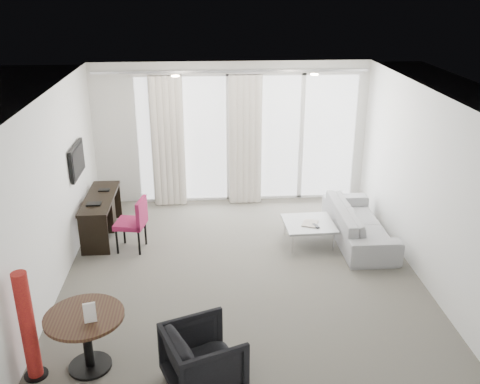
{
  "coord_description": "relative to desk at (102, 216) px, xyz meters",
  "views": [
    {
      "loc": [
        -0.48,
        -6.48,
        3.96
      ],
      "look_at": [
        0.0,
        0.6,
        1.1
      ],
      "focal_mm": 40.0,
      "sensor_mm": 36.0,
      "label": 1
    }
  ],
  "objects": [
    {
      "name": "sofa",
      "position": [
        4.16,
        -0.43,
        -0.05
      ],
      "size": [
        0.78,
        1.99,
        0.58
      ],
      "primitive_type": "imported",
      "rotation": [
        0.0,
        0.0,
        1.57
      ],
      "color": "gray",
      "rests_on": "floor"
    },
    {
      "name": "coffee_table",
      "position": [
        3.33,
        -0.49,
        -0.17
      ],
      "size": [
        0.81,
        0.81,
        0.35
      ],
      "primitive_type": null,
      "rotation": [
        0.0,
        0.0,
        0.04
      ],
      "color": "gray",
      "rests_on": "floor"
    },
    {
      "name": "rattan_chair_a",
      "position": [
        3.53,
        2.87,
        0.07
      ],
      "size": [
        0.6,
        0.6,
        0.81
      ],
      "primitive_type": null,
      "rotation": [
        0.0,
        0.0,
        0.08
      ],
      "color": "brown",
      "rests_on": "terrace_slab"
    },
    {
      "name": "curtain_track",
      "position": [
        2.2,
        1.25,
        2.11
      ],
      "size": [
        4.8,
        0.04,
        0.04
      ],
      "primitive_type": null,
      "color": "#B2B2B7",
      "rests_on": "ceiling"
    },
    {
      "name": "tub_armchair",
      "position": [
        1.64,
        -3.61,
        -0.0
      ],
      "size": [
        0.96,
        0.94,
        0.68
      ],
      "primitive_type": "imported",
      "rotation": [
        0.0,
        0.0,
        1.94
      ],
      "color": "black",
      "rests_on": "floor"
    },
    {
      "name": "downlight_a",
      "position": [
        1.3,
        0.03,
        2.25
      ],
      "size": [
        0.12,
        0.12,
        0.02
      ],
      "primitive_type": "cylinder",
      "color": "#FFE0B2",
      "rests_on": "ceiling"
    },
    {
      "name": "balustrade",
      "position": [
        2.5,
        4.38,
        0.16
      ],
      "size": [
        5.5,
        0.06,
        1.05
      ],
      "primitive_type": null,
      "color": "#B2B2B7",
      "rests_on": "terrace_slab"
    },
    {
      "name": "tv",
      "position": [
        -0.26,
        -0.12,
        1.01
      ],
      "size": [
        0.05,
        0.8,
        0.5
      ],
      "primitive_type": null,
      "color": "black",
      "rests_on": "wall_left"
    },
    {
      "name": "red_lamp",
      "position": [
        -0.15,
        -3.35,
        0.29
      ],
      "size": [
        0.26,
        0.26,
        1.26
      ],
      "primitive_type": "cylinder",
      "rotation": [
        0.0,
        0.0,
        -0.03
      ],
      "color": "maroon",
      "rests_on": "floor"
    },
    {
      "name": "floor",
      "position": [
        2.2,
        -1.57,
        -0.34
      ],
      "size": [
        5.0,
        6.0,
        0.0
      ],
      "primitive_type": "cube",
      "color": "#58544B",
      "rests_on": "ground"
    },
    {
      "name": "window_panel",
      "position": [
        2.5,
        1.41,
        0.86
      ],
      "size": [
        4.0,
        0.02,
        2.38
      ],
      "primitive_type": null,
      "color": "white",
      "rests_on": "ground"
    },
    {
      "name": "rattan_table",
      "position": [
        3.81,
        2.54,
        -0.12
      ],
      "size": [
        0.52,
        0.52,
        0.45
      ],
      "primitive_type": null,
      "rotation": [
        0.0,
        0.0,
        -0.19
      ],
      "color": "brown",
      "rests_on": "terrace_slab"
    },
    {
      "name": "window_frame",
      "position": [
        2.5,
        1.4,
        0.86
      ],
      "size": [
        4.1,
        0.06,
        2.44
      ],
      "primitive_type": null,
      "color": "white",
      "rests_on": "ground"
    },
    {
      "name": "curtain_left",
      "position": [
        1.05,
        1.25,
        0.86
      ],
      "size": [
        0.6,
        0.2,
        2.38
      ],
      "primitive_type": null,
      "color": "beige",
      "rests_on": "ground"
    },
    {
      "name": "desk",
      "position": [
        0.0,
        0.0,
        0.0
      ],
      "size": [
        0.45,
        1.45,
        0.68
      ],
      "primitive_type": null,
      "color": "black",
      "rests_on": "floor"
    },
    {
      "name": "downlight_b",
      "position": [
        3.4,
        0.03,
        2.25
      ],
      "size": [
        0.12,
        0.12,
        0.02
      ],
      "primitive_type": "cylinder",
      "color": "#FFE0B2",
      "rests_on": "ceiling"
    },
    {
      "name": "wall_left",
      "position": [
        -0.3,
        -1.57,
        0.96
      ],
      "size": [
        0.0,
        6.0,
        2.6
      ],
      "primitive_type": "cube",
      "color": "silver",
      "rests_on": "ground"
    },
    {
      "name": "rattan_chair_b",
      "position": [
        3.64,
        3.03,
        0.08
      ],
      "size": [
        0.6,
        0.6,
        0.84
      ],
      "primitive_type": null,
      "rotation": [
        0.0,
        0.0,
        0.04
      ],
      "color": "brown",
      "rests_on": "terrace_slab"
    },
    {
      "name": "magazine",
      "position": [
        3.34,
        -0.53,
        0.02
      ],
      "size": [
        0.27,
        0.3,
        0.01
      ],
      "primitive_type": null,
      "rotation": [
        0.0,
        0.0,
        -0.39
      ],
      "color": "gray",
      "rests_on": "coffee_table"
    },
    {
      "name": "menu_card",
      "position": [
        0.5,
        -3.38,
        0.38
      ],
      "size": [
        0.13,
        0.05,
        0.23
      ],
      "primitive_type": null,
      "rotation": [
        0.0,
        0.0,
        0.25
      ],
      "color": "white",
      "rests_on": "round_table"
    },
    {
      "name": "wall_right",
      "position": [
        4.7,
        -1.57,
        0.96
      ],
      "size": [
        0.0,
        6.0,
        2.6
      ],
      "primitive_type": "cube",
      "color": "silver",
      "rests_on": "ground"
    },
    {
      "name": "desk_chair",
      "position": [
        0.53,
        -0.51,
        0.09
      ],
      "size": [
        0.54,
        0.51,
        0.85
      ],
      "primitive_type": null,
      "rotation": [
        0.0,
        0.0,
        -0.19
      ],
      "color": "maroon",
      "rests_on": "floor"
    },
    {
      "name": "round_table",
      "position": [
        0.4,
        -3.25,
        -0.0
      ],
      "size": [
        0.99,
        0.99,
        0.67
      ],
      "primitive_type": null,
      "rotation": [
        0.0,
        0.0,
        0.2
      ],
      "color": "#352014",
      "rests_on": "floor"
    },
    {
      "name": "curtain_right",
      "position": [
        2.45,
        1.25,
        0.86
      ],
      "size": [
        0.6,
        0.2,
        2.38
      ],
      "primitive_type": null,
      "color": "beige",
      "rests_on": "ground"
    },
    {
      "name": "remote",
      "position": [
        3.41,
        -0.63,
        0.02
      ],
      "size": [
        0.1,
        0.17,
        0.02
      ],
      "primitive_type": null,
      "rotation": [
        0.0,
        0.0,
        0.31
      ],
      "color": "black",
      "rests_on": "coffee_table"
    },
    {
      "name": "wall_front",
      "position": [
        2.2,
        -4.57,
        0.96
      ],
      "size": [
        5.0,
        0.0,
        2.6
      ],
      "primitive_type": "cube",
      "color": "silver",
      "rests_on": "ground"
    },
    {
      "name": "terrace_slab",
      "position": [
        2.5,
        2.93,
        -0.4
      ],
      "size": [
        5.6,
        3.0,
        0.12
      ],
      "primitive_type": "cube",
      "color": "#4D4D50",
      "rests_on": "ground"
    },
    {
      "name": "ceiling",
      "position": [
        2.2,
        -1.57,
        2.26
      ],
      "size": [
        5.0,
        6.0,
        0.0
      ],
      "primitive_type": "cube",
      "color": "white",
      "rests_on": "ground"
    }
  ]
}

